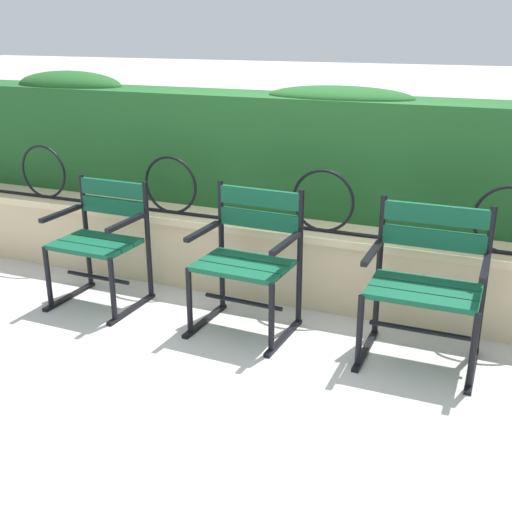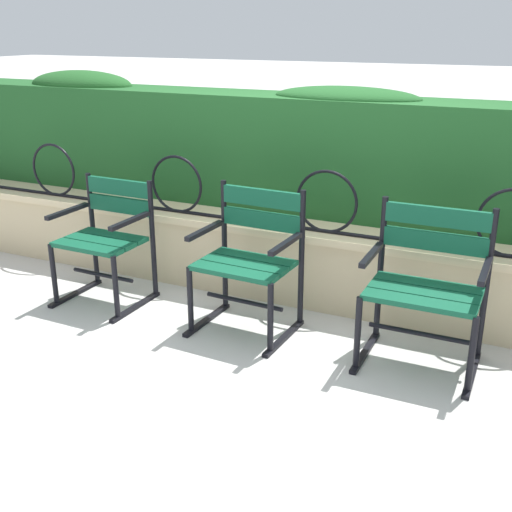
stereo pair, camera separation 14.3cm
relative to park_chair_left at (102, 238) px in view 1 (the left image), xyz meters
name	(u,v)px [view 1 (the left image)]	position (x,y,z in m)	size (l,w,h in m)	color
ground_plane	(251,346)	(1.20, -0.24, -0.45)	(60.00, 60.00, 0.00)	#B7B5AF
stone_wall	(296,261)	(1.20, 0.56, -0.19)	(7.95, 0.41, 0.53)	#C6B289
iron_arch_fence	(251,198)	(0.89, 0.49, 0.25)	(7.40, 0.02, 0.42)	black
hedge_row	(321,150)	(1.22, 1.00, 0.52)	(7.79, 0.52, 0.94)	#1E5123
park_chair_left	(102,238)	(0.00, 0.00, 0.00)	(0.57, 0.53, 0.84)	#0F4C33
park_chair_centre	(249,257)	(1.08, 0.01, 0.01)	(0.61, 0.55, 0.89)	#0F4C33
park_chair_right	(426,280)	(2.15, 0.04, 0.02)	(0.64, 0.52, 0.89)	#0F4C33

